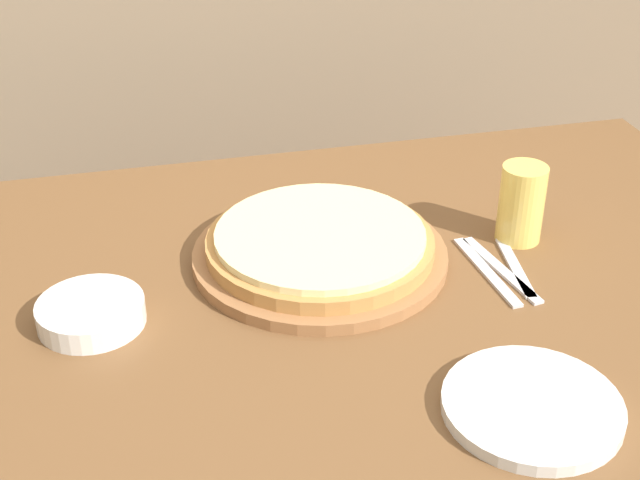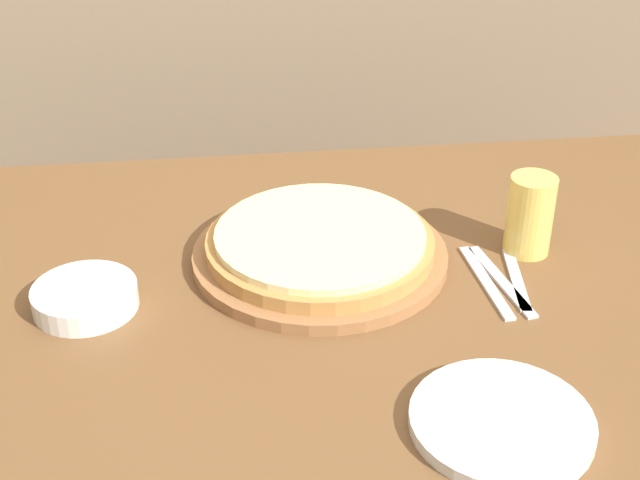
% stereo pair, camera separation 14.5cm
% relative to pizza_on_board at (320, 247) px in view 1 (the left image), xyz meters
% --- Properties ---
extents(dining_table, '(1.55, 1.01, 0.73)m').
position_rel_pizza_on_board_xyz_m(dining_table, '(0.02, -0.08, -0.39)').
color(dining_table, brown).
rests_on(dining_table, ground_plane).
extents(pizza_on_board, '(0.42, 0.42, 0.06)m').
position_rel_pizza_on_board_xyz_m(pizza_on_board, '(0.00, 0.00, 0.00)').
color(pizza_on_board, '#99663D').
rests_on(pizza_on_board, dining_table).
extents(beer_glass, '(0.08, 0.08, 0.14)m').
position_rel_pizza_on_board_xyz_m(beer_glass, '(0.35, -0.01, 0.05)').
color(beer_glass, '#E5C65B').
rests_on(beer_glass, dining_table).
extents(dinner_plate, '(0.23, 0.23, 0.02)m').
position_rel_pizza_on_board_xyz_m(dinner_plate, '(0.18, -0.42, -0.02)').
color(dinner_plate, silver).
rests_on(dinner_plate, dining_table).
extents(side_bowl, '(0.16, 0.16, 0.04)m').
position_rel_pizza_on_board_xyz_m(side_bowl, '(-0.37, -0.09, -0.01)').
color(side_bowl, silver).
rests_on(side_bowl, dining_table).
extents(fork, '(0.03, 0.21, 0.00)m').
position_rel_pizza_on_board_xyz_m(fork, '(0.25, -0.10, -0.02)').
color(fork, silver).
rests_on(fork, dining_table).
extents(dinner_knife, '(0.05, 0.21, 0.00)m').
position_rel_pizza_on_board_xyz_m(dinner_knife, '(0.28, -0.10, -0.02)').
color(dinner_knife, silver).
rests_on(dinner_knife, dining_table).
extents(spoon, '(0.04, 0.18, 0.00)m').
position_rel_pizza_on_board_xyz_m(spoon, '(0.30, -0.10, -0.02)').
color(spoon, silver).
rests_on(spoon, dining_table).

